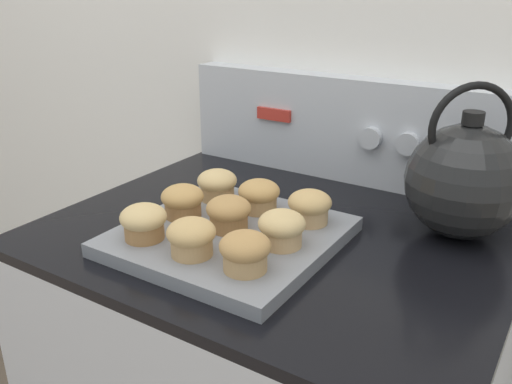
# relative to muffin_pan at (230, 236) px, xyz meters

# --- Properties ---
(wall_back) EXTENTS (8.00, 0.05, 2.40)m
(wall_back) POSITION_rel_muffin_pan_xyz_m (0.04, 0.42, 0.26)
(wall_back) COLOR white
(wall_back) RESTS_ON ground_plane
(control_panel) EXTENTS (0.72, 0.07, 0.21)m
(control_panel) POSITION_rel_muffin_pan_xyz_m (0.04, 0.37, 0.09)
(control_panel) COLOR #B7BABF
(control_panel) RESTS_ON stove_range
(muffin_pan) EXTENTS (0.31, 0.31, 0.02)m
(muffin_pan) POSITION_rel_muffin_pan_xyz_m (0.00, 0.00, 0.00)
(muffin_pan) COLOR slate
(muffin_pan) RESTS_ON stove_range
(muffin_r0_c0) EXTENTS (0.07, 0.07, 0.05)m
(muffin_r0_c0) POSITION_rel_muffin_pan_xyz_m (-0.09, -0.09, 0.04)
(muffin_r0_c0) COLOR olive
(muffin_r0_c0) RESTS_ON muffin_pan
(muffin_r0_c1) EXTENTS (0.07, 0.07, 0.05)m
(muffin_r0_c1) POSITION_rel_muffin_pan_xyz_m (0.00, -0.09, 0.04)
(muffin_r0_c1) COLOR tan
(muffin_r0_c1) RESTS_ON muffin_pan
(muffin_r0_c2) EXTENTS (0.07, 0.07, 0.05)m
(muffin_r0_c2) POSITION_rel_muffin_pan_xyz_m (0.09, -0.09, 0.04)
(muffin_r0_c2) COLOR tan
(muffin_r0_c2) RESTS_ON muffin_pan
(muffin_r1_c0) EXTENTS (0.07, 0.07, 0.05)m
(muffin_r1_c0) POSITION_rel_muffin_pan_xyz_m (-0.09, 0.00, 0.04)
(muffin_r1_c0) COLOR olive
(muffin_r1_c0) RESTS_ON muffin_pan
(muffin_r1_c1) EXTENTS (0.07, 0.07, 0.05)m
(muffin_r1_c1) POSITION_rel_muffin_pan_xyz_m (-0.00, 0.00, 0.04)
(muffin_r1_c1) COLOR olive
(muffin_r1_c1) RESTS_ON muffin_pan
(muffin_r1_c2) EXTENTS (0.07, 0.07, 0.05)m
(muffin_r1_c2) POSITION_rel_muffin_pan_xyz_m (0.09, -0.00, 0.04)
(muffin_r1_c2) COLOR tan
(muffin_r1_c2) RESTS_ON muffin_pan
(muffin_r2_c0) EXTENTS (0.07, 0.07, 0.05)m
(muffin_r2_c0) POSITION_rel_muffin_pan_xyz_m (-0.09, 0.09, 0.04)
(muffin_r2_c0) COLOR tan
(muffin_r2_c0) RESTS_ON muffin_pan
(muffin_r2_c1) EXTENTS (0.07, 0.07, 0.05)m
(muffin_r2_c1) POSITION_rel_muffin_pan_xyz_m (-0.00, 0.09, 0.04)
(muffin_r2_c1) COLOR tan
(muffin_r2_c1) RESTS_ON muffin_pan
(muffin_r2_c2) EXTENTS (0.07, 0.07, 0.05)m
(muffin_r2_c2) POSITION_rel_muffin_pan_xyz_m (0.09, 0.09, 0.04)
(muffin_r2_c2) COLOR tan
(muffin_r2_c2) RESTS_ON muffin_pan
(tea_kettle) EXTENTS (0.20, 0.19, 0.25)m
(tea_kettle) POSITION_rel_muffin_pan_xyz_m (0.29, 0.22, 0.08)
(tea_kettle) COLOR black
(tea_kettle) RESTS_ON stove_range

